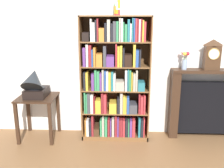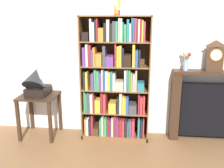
% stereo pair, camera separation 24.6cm
% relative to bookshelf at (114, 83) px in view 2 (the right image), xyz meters
% --- Properties ---
extents(ground_plane, '(7.89, 6.40, 0.02)m').
position_rel_bookshelf_xyz_m(ground_plane, '(0.01, -0.10, -0.85)').
color(ground_plane, brown).
extents(wall_back, '(4.89, 0.08, 2.60)m').
position_rel_bookshelf_xyz_m(wall_back, '(0.11, 0.22, 0.46)').
color(wall_back, silver).
rests_on(wall_back, ground).
extents(bookshelf, '(0.97, 0.34, 1.77)m').
position_rel_bookshelf_xyz_m(bookshelf, '(0.00, 0.00, 0.00)').
color(bookshelf, brown).
rests_on(bookshelf, ground).
extents(cup_stack, '(0.08, 0.08, 0.23)m').
position_rel_bookshelf_xyz_m(cup_stack, '(0.03, 0.06, 1.05)').
color(cup_stack, red).
rests_on(cup_stack, bookshelf).
extents(side_table_left, '(0.54, 0.51, 0.64)m').
position_rel_bookshelf_xyz_m(side_table_left, '(-1.12, -0.07, -0.35)').
color(side_table_left, '#382316').
rests_on(side_table_left, ground).
extents(gramophone, '(0.30, 0.46, 0.48)m').
position_rel_bookshelf_xyz_m(gramophone, '(-1.12, -0.13, 0.01)').
color(gramophone, black).
rests_on(gramophone, side_table_left).
extents(fireplace_mantel, '(1.04, 0.22, 1.03)m').
position_rel_bookshelf_xyz_m(fireplace_mantel, '(1.34, 0.09, -0.33)').
color(fireplace_mantel, '#382316').
rests_on(fireplace_mantel, ground).
extents(mantel_clock, '(0.21, 0.13, 0.42)m').
position_rel_bookshelf_xyz_m(mantel_clock, '(1.36, 0.07, 0.41)').
color(mantel_clock, '#472D1C').
rests_on(mantel_clock, fireplace_mantel).
extents(flower_vase, '(0.14, 0.13, 0.27)m').
position_rel_bookshelf_xyz_m(flower_vase, '(0.98, 0.08, 0.34)').
color(flower_vase, '#99B2D1').
rests_on(flower_vase, fireplace_mantel).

